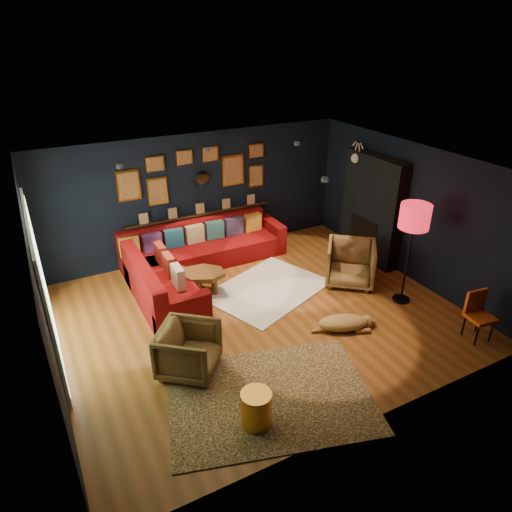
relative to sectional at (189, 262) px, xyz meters
name	(u,v)px	position (x,y,z in m)	size (l,w,h in m)	color
floor	(260,314)	(0.61, -1.81, -0.32)	(6.50, 6.50, 0.00)	brown
room_walls	(260,230)	(0.61, -1.81, 1.27)	(6.50, 6.50, 6.50)	black
sectional	(189,262)	(0.00, 0.00, 0.00)	(3.41, 2.69, 0.86)	#6F0709
ledge	(200,214)	(0.61, 0.87, 0.60)	(3.20, 0.12, 0.04)	black
gallery_wall	(197,173)	(0.60, 0.91, 1.48)	(3.15, 0.04, 1.02)	gold
sunburst_mirror	(202,177)	(0.71, 0.91, 1.38)	(0.47, 0.16, 0.47)	silver
fireplace	(371,212)	(3.71, -0.91, 0.70)	(0.31, 1.60, 2.20)	black
deer_head	(362,157)	(3.75, -0.41, 1.73)	(0.50, 0.28, 0.45)	white
sliding_door	(44,288)	(-2.60, -1.21, 0.78)	(0.06, 2.80, 2.20)	white
ceiling_spots	(237,158)	(0.61, -1.01, 2.24)	(3.30, 2.50, 0.06)	black
shag_rug	(268,289)	(1.13, -1.17, -0.31)	(2.15, 1.56, 0.03)	white
leopard_rug	(270,396)	(-0.19, -3.61, -0.31)	(2.70, 1.93, 0.02)	tan
coffee_table	(203,276)	(0.01, -0.71, 0.05)	(1.04, 0.94, 0.43)	brown
pouf	(177,279)	(-0.35, -0.31, -0.13)	(0.49, 0.49, 0.32)	maroon
armchair_left	(189,348)	(-0.96, -2.62, 0.08)	(0.79, 0.74, 0.81)	#B37F3E
armchair_right	(351,262)	(2.67, -1.64, 0.13)	(0.88, 0.83, 0.91)	#B37F3E
gold_stool	(256,409)	(-0.56, -3.93, -0.08)	(0.39, 0.39, 0.49)	gold
orange_chair	(478,311)	(3.37, -3.94, 0.15)	(0.43, 0.43, 0.81)	black
floor_lamp	(414,220)	(3.11, -2.61, 1.25)	(0.51, 0.51, 1.86)	black
dog	(344,320)	(1.61, -2.85, -0.13)	(1.12, 0.55, 0.36)	#9F7B40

